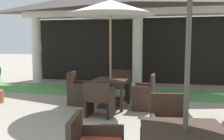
{
  "coord_description": "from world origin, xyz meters",
  "views": [
    {
      "loc": [
        1.1,
        -1.25,
        1.68
      ],
      "look_at": [
        -0.13,
        4.15,
        1.04
      ],
      "focal_mm": 38.72,
      "sensor_mm": 36.0,
      "label": 1
    }
  ],
  "objects": [
    {
      "name": "patio_chair_near_foreground_south",
      "position": [
        -0.36,
        3.89,
        0.4
      ],
      "size": [
        0.63,
        0.54,
        0.8
      ],
      "rotation": [
        0.0,
        0.0,
        -0.06
      ],
      "color": "#38281E",
      "rests_on": "ground"
    },
    {
      "name": "lawn_strip",
      "position": [
        0.0,
        6.69,
        0.0
      ],
      "size": [
        11.51,
        1.85,
        0.01
      ],
      "primitive_type": "cube",
      "color": "#519347",
      "rests_on": "ground"
    },
    {
      "name": "patio_chair_near_foreground_north",
      "position": [
        -0.26,
        5.69,
        0.4
      ],
      "size": [
        0.65,
        0.57,
        0.85
      ],
      "rotation": [
        0.0,
        0.0,
        -3.2
      ],
      "color": "#38281E",
      "rests_on": "ground"
    },
    {
      "name": "patio_chair_mid_right_north",
      "position": [
        1.17,
        2.41,
        0.4
      ],
      "size": [
        0.65,
        0.57,
        0.88
      ],
      "rotation": [
        0.0,
        0.0,
        -3.0
      ],
      "color": "#38281E",
      "rests_on": "ground"
    },
    {
      "name": "patio_chair_near_foreground_east",
      "position": [
        0.59,
        4.73,
        0.4
      ],
      "size": [
        0.54,
        0.58,
        0.89
      ],
      "rotation": [
        0.0,
        0.0,
        1.51
      ],
      "color": "#38281E",
      "rests_on": "ground"
    },
    {
      "name": "patio_umbrella_near_foreground",
      "position": [
        -0.31,
        4.78,
        2.51
      ],
      "size": [
        2.23,
        2.23,
        2.8
      ],
      "color": "#2D2D2D",
      "rests_on": "ground"
    },
    {
      "name": "patio_chair_near_foreground_west",
      "position": [
        -1.21,
        4.84,
        0.39
      ],
      "size": [
        0.55,
        0.58,
        0.88
      ],
      "rotation": [
        0.0,
        0.0,
        -1.63
      ],
      "color": "#38281E",
      "rests_on": "ground"
    },
    {
      "name": "patio_table_mid_right",
      "position": [
        1.32,
        1.41,
        0.61
      ],
      "size": [
        1.07,
        1.07,
        0.71
      ],
      "rotation": [
        0.0,
        0.0,
        0.14
      ],
      "color": "#38281E",
      "rests_on": "ground"
    },
    {
      "name": "background_pavilion",
      "position": [
        0.0,
        8.09,
        3.0
      ],
      "size": [
        9.71,
        2.61,
        3.84
      ],
      "color": "beige",
      "rests_on": "ground"
    },
    {
      "name": "patio_table_near_foreground",
      "position": [
        -0.31,
        4.78,
        0.62
      ],
      "size": [
        0.91,
        0.91,
        0.73
      ],
      "rotation": [
        0.0,
        0.0,
        -0.06
      ],
      "color": "#38281E",
      "rests_on": "ground"
    }
  ]
}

